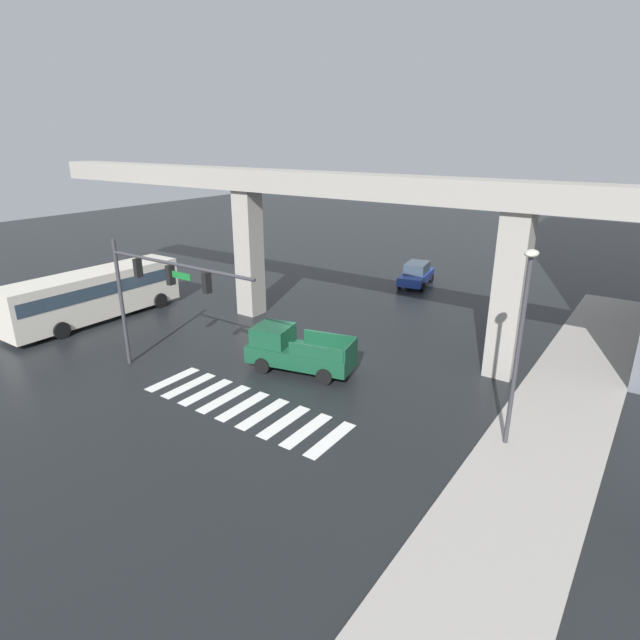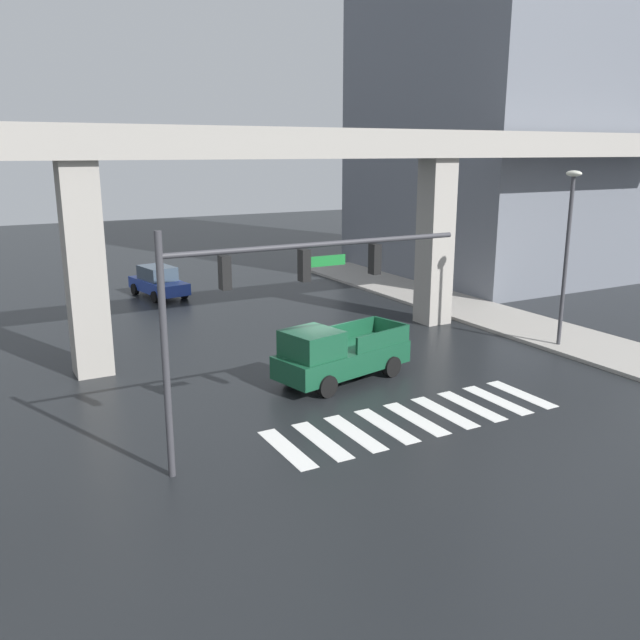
% 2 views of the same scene
% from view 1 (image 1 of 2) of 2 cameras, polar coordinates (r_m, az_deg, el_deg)
% --- Properties ---
extents(ground_plane, '(120.00, 120.00, 0.00)m').
position_cam_1_polar(ground_plane, '(25.82, -0.13, -4.63)').
color(ground_plane, black).
extents(crosswalk_stripes, '(9.35, 2.80, 0.01)m').
position_cam_1_polar(crosswalk_stripes, '(22.01, -8.52, -9.42)').
color(crosswalk_stripes, silver).
rests_on(crosswalk_stripes, ground).
extents(elevated_overpass, '(49.46, 1.84, 8.87)m').
position_cam_1_polar(elevated_overpass, '(26.87, 4.55, 12.76)').
color(elevated_overpass, '#9E9991').
rests_on(elevated_overpass, ground).
extents(sidewalk_east, '(4.00, 36.00, 0.15)m').
position_cam_1_polar(sidewalk_east, '(23.87, 25.41, -8.64)').
color(sidewalk_east, '#9E9991').
rests_on(sidewalk_east, ground).
extents(pickup_truck, '(5.39, 2.98, 2.08)m').
position_cam_1_polar(pickup_truck, '(24.63, -2.80, -3.39)').
color(pickup_truck, '#14472D').
rests_on(pickup_truck, ground).
extents(city_bus, '(2.81, 10.80, 2.99)m').
position_cam_1_polar(city_bus, '(34.04, -23.75, 2.81)').
color(city_bus, beige).
rests_on(city_bus, ground).
extents(sedan_blue, '(2.50, 4.54, 1.72)m').
position_cam_1_polar(sedan_blue, '(39.56, 10.63, 5.02)').
color(sedan_blue, '#1E3899').
rests_on(sedan_blue, ground).
extents(traffic_signal_mast, '(8.69, 0.32, 6.20)m').
position_cam_1_polar(traffic_signal_mast, '(23.81, -17.86, 3.95)').
color(traffic_signal_mast, '#38383D').
rests_on(traffic_signal_mast, ground).
extents(street_lamp_near_corner, '(0.44, 0.70, 7.24)m').
position_cam_1_polar(street_lamp_near_corner, '(18.49, 21.38, -0.90)').
color(street_lamp_near_corner, '#38383D').
rests_on(street_lamp_near_corner, ground).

